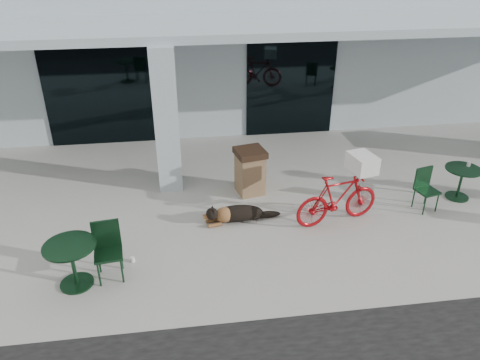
{
  "coord_description": "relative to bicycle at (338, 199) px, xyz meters",
  "views": [
    {
      "loc": [
        -1.23,
        -7.01,
        5.12
      ],
      "look_at": [
        -0.19,
        0.54,
        1.0
      ],
      "focal_mm": 35.0,
      "sensor_mm": 36.0,
      "label": 1
    }
  ],
  "objects": [
    {
      "name": "cafe_table_far",
      "position": [
        2.9,
        0.56,
        -0.18
      ],
      "size": [
        0.77,
        0.77,
        0.7
      ],
      "primitive_type": null,
      "rotation": [
        0.0,
        0.0,
        -0.04
      ],
      "color": "#11321B",
      "rests_on": "ground"
    },
    {
      "name": "bicycle",
      "position": [
        0.0,
        0.0,
        0.0
      ],
      "size": [
        1.81,
        0.86,
        1.05
      ],
      "primitive_type": "imported",
      "rotation": [
        0.0,
        0.0,
        1.79
      ],
      "color": "#A20D13",
      "rests_on": "ground"
    },
    {
      "name": "cafe_table_near",
      "position": [
        -4.75,
        -1.2,
        -0.14
      ],
      "size": [
        0.94,
        0.94,
        0.78
      ],
      "primitive_type": null,
      "rotation": [
        0.0,
        0.0,
        0.15
      ],
      "color": "#11321B",
      "rests_on": "ground"
    },
    {
      "name": "trash_receptacle",
      "position": [
        -1.49,
        1.4,
        -0.02
      ],
      "size": [
        0.71,
        0.71,
        1.02
      ],
      "primitive_type": null,
      "rotation": [
        0.0,
        0.0,
        0.21
      ],
      "color": "brown",
      "rests_on": "ground"
    },
    {
      "name": "storefront_glass_left",
      "position": [
        -4.89,
        4.58,
        0.82
      ],
      "size": [
        2.8,
        0.06,
        2.7
      ],
      "primitive_type": "cube",
      "color": "black",
      "rests_on": "ground"
    },
    {
      "name": "cup_on_table",
      "position": [
        3.05,
        0.65,
        0.22
      ],
      "size": [
        0.08,
        0.08,
        0.1
      ],
      "primitive_type": "cylinder",
      "rotation": [
        0.0,
        0.0,
        -0.04
      ],
      "color": "white",
      "rests_on": "cafe_table_far"
    },
    {
      "name": "cafe_chair_near",
      "position": [
        -4.2,
        -1.1,
        -0.03
      ],
      "size": [
        0.5,
        0.54,
        0.99
      ],
      "primitive_type": null,
      "rotation": [
        0.0,
        0.0,
        0.12
      ],
      "color": "#11321B",
      "rests_on": "ground"
    },
    {
      "name": "cup_near_dog",
      "position": [
        -3.88,
        -0.74,
        -0.48
      ],
      "size": [
        0.08,
        0.08,
        0.1
      ],
      "primitive_type": "cylinder",
      "rotation": [
        0.0,
        0.0,
        0.08
      ],
      "color": "white",
      "rests_on": "ground"
    },
    {
      "name": "dog",
      "position": [
        -1.9,
        0.3,
        -0.33
      ],
      "size": [
        1.19,
        0.57,
        0.38
      ],
      "primitive_type": null,
      "rotation": [
        0.0,
        0.0,
        0.17
      ],
      "color": "black",
      "rests_on": "ground"
    },
    {
      "name": "ground",
      "position": [
        -1.69,
        -0.4,
        -0.53
      ],
      "size": [
        80.0,
        80.0,
        0.0
      ],
      "primitive_type": "plane",
      "color": "#ACAAA2",
      "rests_on": "ground"
    },
    {
      "name": "building",
      "position": [
        -1.69,
        8.1,
        1.72
      ],
      "size": [
        22.0,
        7.0,
        4.5
      ],
      "primitive_type": "cube",
      "color": "#B2C1C9",
      "rests_on": "ground"
    },
    {
      "name": "cafe_chair_far_a",
      "position": [
        1.96,
        0.2,
        -0.08
      ],
      "size": [
        0.49,
        0.52,
        0.88
      ],
      "primitive_type": null,
      "rotation": [
        0.0,
        0.0,
        0.25
      ],
      "color": "#11321B",
      "rests_on": "ground"
    },
    {
      "name": "storefront_glass_right",
      "position": [
        0.11,
        4.58,
        0.82
      ],
      "size": [
        2.4,
        0.06,
        2.7
      ],
      "primitive_type": "cube",
      "color": "black",
      "rests_on": "ground"
    },
    {
      "name": "laundry_basket",
      "position": [
        0.44,
        0.1,
        0.69
      ],
      "size": [
        0.53,
        0.64,
        0.33
      ],
      "primitive_type": "cube",
      "rotation": [
        0.0,
        0.0,
        1.79
      ],
      "color": "white",
      "rests_on": "bicycle"
    },
    {
      "name": "column",
      "position": [
        -3.19,
        1.9,
        1.03
      ],
      "size": [
        0.5,
        0.5,
        3.12
      ],
      "primitive_type": "cube",
      "color": "#B2C1C9",
      "rests_on": "ground"
    },
    {
      "name": "overhang",
      "position": [
        -1.69,
        3.2,
        2.68
      ],
      "size": [
        22.0,
        2.8,
        0.18
      ],
      "primitive_type": "cube",
      "color": "#B2C1C9",
      "rests_on": "column"
    }
  ]
}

